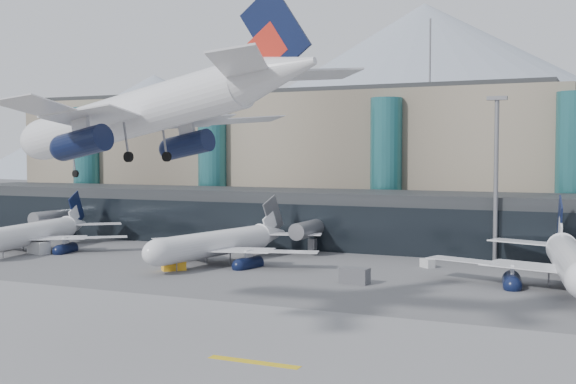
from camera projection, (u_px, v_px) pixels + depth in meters
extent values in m
plane|color=#515154|center=(153.00, 306.00, 79.71)|extent=(900.00, 900.00, 0.00)
cube|color=slate|center=(59.00, 337.00, 66.02)|extent=(400.00, 40.00, 0.04)
cube|color=gold|center=(254.00, 362.00, 57.91)|extent=(8.00, 1.00, 0.02)
cube|color=black|center=(335.00, 218.00, 132.38)|extent=(170.00, 18.00, 10.00)
cube|color=black|center=(317.00, 228.00, 124.31)|extent=(170.00, 0.40, 8.00)
cylinder|color=slate|center=(58.00, 217.00, 144.68)|extent=(2.80, 14.00, 2.80)
cube|color=slate|center=(59.00, 232.00, 144.84)|extent=(1.20, 1.20, 2.40)
cylinder|color=slate|center=(312.00, 228.00, 122.38)|extent=(2.80, 14.00, 2.80)
cube|color=slate|center=(312.00, 246.00, 122.54)|extent=(1.20, 1.20, 2.40)
cube|color=gray|center=(283.00, 162.00, 171.20)|extent=(130.00, 30.00, 30.00)
cube|color=black|center=(283.00, 96.00, 170.39)|extent=(123.50, 28.00, 1.00)
cylinder|color=#246165|center=(87.00, 166.00, 174.89)|extent=(6.40, 6.40, 28.00)
cylinder|color=#246165|center=(212.00, 167.00, 160.70)|extent=(6.40, 6.40, 28.00)
cylinder|color=#246165|center=(386.00, 168.00, 144.48)|extent=(6.40, 6.40, 28.00)
cylinder|color=#246165|center=(573.00, 169.00, 130.29)|extent=(6.40, 6.40, 28.00)
cylinder|color=slate|center=(430.00, 56.00, 155.80)|extent=(0.40, 0.40, 16.00)
cone|color=gray|center=(154.00, 126.00, 529.96)|extent=(320.00, 320.00, 75.00)
cone|color=gray|center=(424.00, 93.00, 447.96)|extent=(400.00, 400.00, 110.00)
cylinder|color=slate|center=(496.00, 182.00, 110.70)|extent=(0.70, 0.70, 25.00)
cube|color=slate|center=(497.00, 98.00, 110.03)|extent=(3.00, 1.20, 0.60)
cylinder|color=silver|center=(149.00, 95.00, 63.66)|extent=(24.77, 7.60, 4.05)
ellipsoid|color=silver|center=(56.00, 101.00, 70.19)|extent=(6.20, 4.84, 4.05)
cone|color=silver|center=(301.00, 84.00, 55.24)|extent=(7.50, 5.03, 4.05)
cube|color=silver|center=(87.00, 95.00, 55.40)|extent=(10.66, 18.42, 0.20)
cylinder|color=black|center=(95.00, 124.00, 58.02)|extent=(5.16, 2.92, 2.23)
cube|color=silver|center=(265.00, 75.00, 51.11)|extent=(6.33, 9.72, 0.16)
cube|color=silver|center=(225.00, 108.00, 70.11)|extent=(14.57, 17.84, 0.20)
cylinder|color=black|center=(200.00, 129.00, 69.20)|extent=(5.16, 2.92, 2.23)
cube|color=silver|center=(332.00, 86.00, 59.35)|extent=(8.20, 9.38, 0.16)
cube|color=black|center=(305.00, 41.00, 54.88)|extent=(6.02, 1.13, 7.13)
cube|color=#B12115|center=(293.00, 58.00, 55.51)|extent=(4.04, 0.87, 3.90)
cylinder|color=slate|center=(83.00, 127.00, 68.37)|extent=(0.16, 0.16, 3.24)
cylinder|color=black|center=(83.00, 142.00, 68.44)|extent=(0.75, 0.36, 0.72)
cylinder|color=black|center=(139.00, 141.00, 61.26)|extent=(0.97, 0.49, 0.92)
cylinder|color=black|center=(177.00, 142.00, 65.36)|extent=(0.97, 0.49, 0.92)
cylinder|color=silver|center=(38.00, 226.00, 125.69)|extent=(8.18, 23.50, 3.84)
cone|color=silver|center=(81.00, 217.00, 140.19)|extent=(5.03, 7.24, 3.84)
cube|color=silver|center=(86.00, 229.00, 125.48)|extent=(16.71, 14.29, 0.19)
cylinder|color=black|center=(72.00, 241.00, 124.74)|extent=(2.96, 4.96, 2.11)
cube|color=silver|center=(103.00, 217.00, 139.13)|extent=(8.78, 7.99, 0.15)
cube|color=silver|center=(2.00, 227.00, 129.19)|extent=(17.43, 9.48, 0.19)
cylinder|color=black|center=(8.00, 239.00, 127.56)|extent=(2.96, 4.96, 2.11)
cube|color=silver|center=(60.00, 216.00, 141.22)|extent=(9.21, 5.69, 0.15)
cube|color=black|center=(82.00, 201.00, 140.35)|extent=(1.32, 5.68, 6.76)
cube|color=silver|center=(79.00, 208.00, 139.44)|extent=(0.99, 3.82, 3.70)
cylinder|color=slate|center=(11.00, 246.00, 117.92)|extent=(0.16, 0.16, 3.07)
cylinder|color=black|center=(11.00, 254.00, 117.99)|extent=(0.37, 0.72, 0.68)
cylinder|color=black|center=(53.00, 247.00, 126.34)|extent=(0.50, 0.93, 0.88)
cylinder|color=black|center=(30.00, 247.00, 127.38)|extent=(0.50, 0.93, 0.88)
cylinder|color=silver|center=(223.00, 235.00, 111.20)|extent=(8.10, 23.82, 3.89)
ellipsoid|color=silver|center=(169.00, 242.00, 101.52)|extent=(4.82, 6.07, 3.89)
cone|color=silver|center=(279.00, 225.00, 123.64)|extent=(5.05, 7.31, 3.89)
cube|color=silver|center=(273.00, 241.00, 107.88)|extent=(17.68, 9.74, 0.19)
cylinder|color=black|center=(257.00, 255.00, 108.01)|extent=(2.96, 5.01, 2.14)
cube|color=silver|center=(302.00, 226.00, 120.97)|extent=(9.34, 5.83, 0.16)
cube|color=silver|center=(190.00, 234.00, 117.36)|extent=(16.98, 14.39, 0.19)
cylinder|color=black|center=(193.00, 248.00, 115.22)|extent=(2.96, 5.01, 2.14)
cube|color=silver|center=(257.00, 223.00, 126.28)|extent=(8.92, 8.06, 0.16)
cube|color=slate|center=(280.00, 207.00, 123.75)|extent=(1.29, 5.76, 6.86)
cube|color=silver|center=(277.00, 214.00, 122.98)|extent=(0.98, 3.88, 3.75)
cylinder|color=slate|center=(187.00, 257.00, 104.56)|extent=(0.16, 0.16, 3.12)
cylinder|color=black|center=(187.00, 267.00, 104.63)|extent=(0.37, 0.72, 0.69)
cylinder|color=black|center=(239.00, 260.00, 110.92)|extent=(0.50, 0.94, 0.89)
cylinder|color=black|center=(215.00, 258.00, 113.55)|extent=(0.50, 0.94, 0.89)
cylinder|color=silver|center=(570.00, 249.00, 90.91)|extent=(7.88, 26.08, 4.27)
cone|color=silver|center=(558.00, 234.00, 106.80)|extent=(5.27, 7.89, 4.27)
cube|color=silver|center=(494.00, 250.00, 95.21)|extent=(19.41, 11.30, 0.21)
cylinder|color=black|center=(512.00, 269.00, 93.31)|extent=(3.05, 5.43, 2.35)
cube|color=silver|center=(522.00, 231.00, 108.19)|extent=(10.24, 6.70, 0.17)
cube|color=black|center=(559.00, 211.00, 106.98)|extent=(1.16, 6.34, 7.51)
cube|color=silver|center=(559.00, 220.00, 105.98)|extent=(0.90, 4.26, 4.10)
cylinder|color=black|center=(547.00, 280.00, 92.89)|extent=(0.51, 1.02, 0.97)
cube|color=#BBBBBB|center=(39.00, 248.00, 121.30)|extent=(4.04, 2.81, 2.07)
cube|color=#EFA41C|center=(176.00, 247.00, 123.96)|extent=(2.37, 2.97, 1.49)
cube|color=#4B4C51|center=(355.00, 276.00, 93.23)|extent=(3.85, 2.23, 2.06)
cube|color=#BBBBBB|center=(574.00, 268.00, 101.40)|extent=(3.18, 2.89, 1.62)
cube|color=#BBBBBB|center=(427.00, 263.00, 106.53)|extent=(2.48, 2.43, 1.28)
cube|color=#EFA41C|center=(174.00, 264.00, 103.92)|extent=(3.54, 3.58, 1.82)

